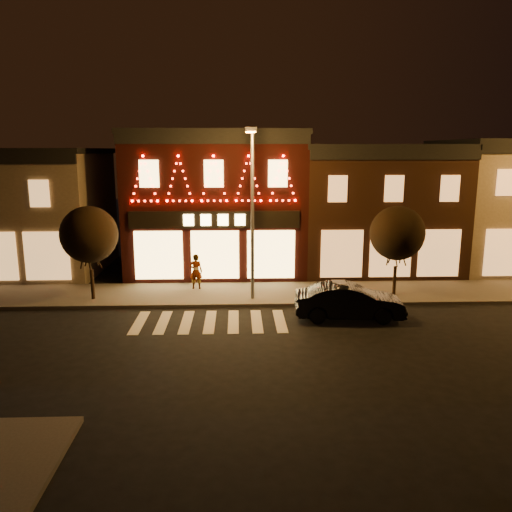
{
  "coord_description": "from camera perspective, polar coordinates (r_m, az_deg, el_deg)",
  "views": [
    {
      "loc": [
        1.19,
        -16.67,
        7.2
      ],
      "look_at": [
        1.97,
        4.0,
        2.86
      ],
      "focal_mm": 35.56,
      "sensor_mm": 36.0,
      "label": 1
    }
  ],
  "objects": [
    {
      "name": "tree_right",
      "position": [
        25.52,
        15.61,
        2.49
      ],
      "size": [
        2.64,
        2.64,
        4.42
      ],
      "rotation": [
        0.0,
        0.0,
        -0.21
      ],
      "color": "black",
      "rests_on": "sidewalk_far"
    },
    {
      "name": "ground",
      "position": [
        18.2,
        -5.85,
        -11.53
      ],
      "size": [
        120.0,
        120.0,
        0.0
      ],
      "primitive_type": "plane",
      "color": "black",
      "rests_on": "ground"
    },
    {
      "name": "sidewalk_far",
      "position": [
        25.69,
        -0.27,
        -4.26
      ],
      "size": [
        44.0,
        4.0,
        0.15
      ],
      "primitive_type": "cube",
      "color": "#47423D",
      "rests_on": "ground"
    },
    {
      "name": "pedestrian",
      "position": [
        26.31,
        -6.77,
        -1.73
      ],
      "size": [
        0.71,
        0.51,
        1.83
      ],
      "primitive_type": "imported",
      "rotation": [
        0.0,
        0.0,
        3.03
      ],
      "color": "gray",
      "rests_on": "sidewalk_far"
    },
    {
      "name": "building_right_a",
      "position": [
        31.95,
        12.98,
        5.37
      ],
      "size": [
        9.2,
        8.28,
        7.5
      ],
      "color": "#371E13",
      "rests_on": "ground"
    },
    {
      "name": "tree_left",
      "position": [
        25.14,
        -18.27,
        2.3
      ],
      "size": [
        2.69,
        2.69,
        4.49
      ],
      "rotation": [
        0.0,
        0.0,
        0.17
      ],
      "color": "black",
      "rests_on": "sidewalk_far"
    },
    {
      "name": "building_pulp",
      "position": [
        30.82,
        -4.39,
        6.15
      ],
      "size": [
        10.2,
        8.34,
        8.3
      ],
      "color": "black",
      "rests_on": "ground"
    },
    {
      "name": "dark_sedan",
      "position": [
        22.36,
        10.43,
        -5.07
      ],
      "size": [
        4.77,
        1.93,
        1.54
      ],
      "primitive_type": "imported",
      "rotation": [
        0.0,
        0.0,
        1.51
      ],
      "color": "black",
      "rests_on": "ground"
    },
    {
      "name": "streetlamp_mid",
      "position": [
        23.51,
        -0.43,
        6.17
      ],
      "size": [
        0.52,
        1.85,
        8.06
      ],
      "rotation": [
        0.0,
        0.0,
        0.07
      ],
      "color": "#59595E",
      "rests_on": "sidewalk_far"
    }
  ]
}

